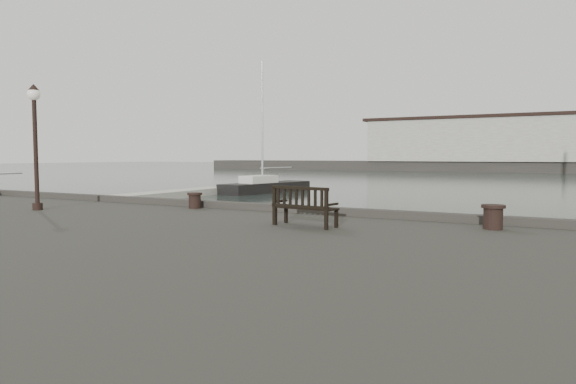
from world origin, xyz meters
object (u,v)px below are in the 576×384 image
Objects in this scene: bench at (304,214)px; bollard_right at (493,217)px; lamp_post at (35,129)px; bollard_left at (195,200)px; yacht_d at (266,189)px.

bench is 2.97× the size of bollard_right.
bollard_right is at bearing 30.26° from bench.
bench is 7.92m from lamp_post.
bollard_left is 0.04× the size of yacht_d.
bollard_right is 33.21m from yacht_d.
bench reaches higher than bollard_left.
bollard_right is at bearing -40.72° from yacht_d.
bench is 32.35m from yacht_d.
bollard_left is 7.70m from bollard_right.
yacht_d is (-20.81, 25.83, -1.57)m from bollard_right.
bollard_right is (3.41, 1.40, -0.01)m from bench.
lamp_post is (-3.41, -2.33, 1.91)m from bollard_left.
bollard_right is (7.69, -0.38, 0.03)m from bollard_left.
lamp_post is at bearing -145.62° from bollard_left.
bollard_left is at bearing -52.29° from yacht_d.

